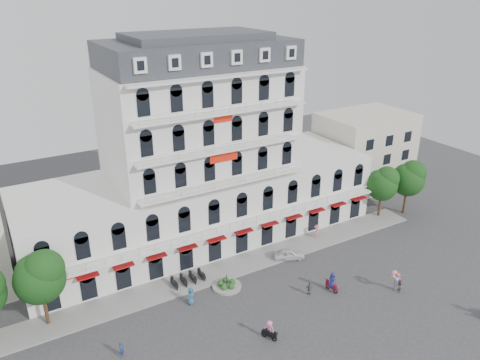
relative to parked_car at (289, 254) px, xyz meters
name	(u,v)px	position (x,y,z in m)	size (l,w,h in m)	color
ground	(280,309)	(-6.31, -7.30, -0.65)	(120.00, 120.00, 0.00)	#38383A
sidewalk	(237,266)	(-6.31, 1.70, -0.57)	(53.00, 4.00, 0.16)	gray
main_building	(201,164)	(-6.31, 10.69, 9.31)	(45.00, 15.00, 25.80)	silver
flank_building_east	(364,150)	(23.69, 12.70, 5.35)	(14.00, 10.00, 12.00)	beige
traffic_island	(227,285)	(-9.31, -1.30, -0.39)	(3.20, 3.20, 1.60)	gray
parked_scooter_row	(188,283)	(-12.66, 1.50, -0.65)	(4.40, 1.80, 1.10)	black
tree_west_inner	(40,275)	(-27.26, 2.18, 5.03)	(4.76, 4.76, 8.25)	#382314
tree_east_inner	(383,183)	(17.74, 2.68, 4.56)	(4.40, 4.37, 7.57)	#382314
tree_east_outer	(409,177)	(21.74, 1.68, 4.90)	(4.65, 4.65, 8.05)	#382314
parked_car	(289,254)	(0.00, 0.00, 0.00)	(1.54, 3.82, 1.30)	silver
rider_east	(332,281)	(0.21, -7.58, 0.54)	(0.71, 1.70, 2.34)	maroon
rider_center	(269,330)	(-9.77, -10.38, 0.42)	(0.99, 1.58, 2.06)	black
pedestrian_left	(191,296)	(-13.90, -1.93, 0.32)	(0.95, 0.62, 1.95)	#2B5D81
pedestrian_mid	(309,289)	(-2.30, -6.89, 0.10)	(0.88, 0.37, 1.50)	#57555C
pedestrian_right	(316,232)	(5.94, 2.20, 0.32)	(1.26, 0.72, 1.94)	#CC6C78
pedestrian_far	(121,350)	(-22.38, -5.64, 0.13)	(0.57, 0.37, 1.55)	navy
balloon_vendor	(398,282)	(6.20, -11.25, 0.64)	(1.45, 1.31, 2.45)	#595860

